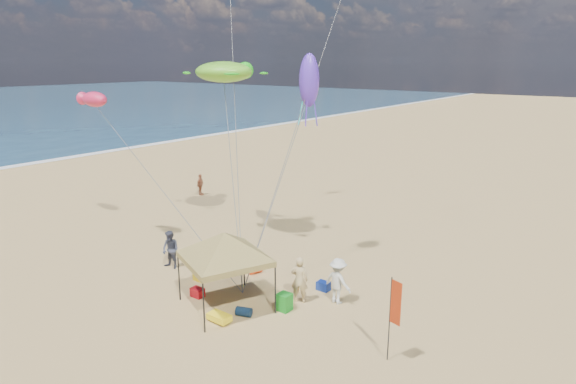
% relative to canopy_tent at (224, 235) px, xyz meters
% --- Properties ---
extents(ground, '(280.00, 280.00, 0.00)m').
position_rel_canopy_tent_xyz_m(ground, '(0.27, 0.69, -3.00)').
color(ground, tan).
rests_on(ground, ground).
extents(canopy_tent, '(5.37, 5.37, 3.61)m').
position_rel_canopy_tent_xyz_m(canopy_tent, '(0.00, 0.00, 0.00)').
color(canopy_tent, black).
rests_on(canopy_tent, ground).
extents(feather_flag, '(0.44, 0.15, 2.93)m').
position_rel_canopy_tent_xyz_m(feather_flag, '(6.93, 0.50, -1.04)').
color(feather_flag, black).
rests_on(feather_flag, ground).
extents(cooler_red, '(0.54, 0.38, 0.38)m').
position_rel_canopy_tent_xyz_m(cooler_red, '(-1.55, -0.12, -2.81)').
color(cooler_red, '#B70E18').
rests_on(cooler_red, ground).
extents(cooler_blue, '(0.54, 0.38, 0.38)m').
position_rel_canopy_tent_xyz_m(cooler_blue, '(2.27, 3.57, -2.81)').
color(cooler_blue, navy).
rests_on(cooler_blue, ground).
extents(bag_navy, '(0.69, 0.54, 0.36)m').
position_rel_canopy_tent_xyz_m(bag_navy, '(1.08, -0.16, -2.82)').
color(bag_navy, '#0B1E33').
rests_on(bag_navy, ground).
extents(bag_orange, '(0.54, 0.69, 0.36)m').
position_rel_canopy_tent_xyz_m(bag_orange, '(-1.20, 3.13, -2.82)').
color(bag_orange, red).
rests_on(bag_orange, ground).
extents(chair_green, '(0.50, 0.50, 0.70)m').
position_rel_canopy_tent_xyz_m(chair_green, '(2.03, 1.15, -2.65)').
color(chair_green, '#18871F').
rests_on(chair_green, ground).
extents(chair_yellow, '(0.50, 0.50, 0.70)m').
position_rel_canopy_tent_xyz_m(chair_yellow, '(-2.67, 1.10, -2.65)').
color(chair_yellow, yellow).
rests_on(chair_yellow, ground).
extents(crate_grey, '(0.34, 0.30, 0.28)m').
position_rel_canopy_tent_xyz_m(crate_grey, '(0.66, -1.00, -2.86)').
color(crate_grey, slate).
rests_on(crate_grey, ground).
extents(beach_cart, '(0.90, 0.50, 0.24)m').
position_rel_canopy_tent_xyz_m(beach_cart, '(0.65, -1.06, -2.80)').
color(beach_cart, yellow).
rests_on(beach_cart, ground).
extents(person_near_a, '(0.83, 0.70, 1.93)m').
position_rel_canopy_tent_xyz_m(person_near_a, '(2.06, 2.11, -2.04)').
color(person_near_a, tan).
rests_on(person_near_a, ground).
extents(person_near_b, '(0.95, 0.77, 1.82)m').
position_rel_canopy_tent_xyz_m(person_near_b, '(-4.75, 1.18, -2.09)').
color(person_near_b, '#3A3D4F').
rests_on(person_near_b, ground).
extents(person_near_c, '(1.32, 0.87, 1.90)m').
position_rel_canopy_tent_xyz_m(person_near_c, '(3.36, 2.95, -2.05)').
color(person_near_c, silver).
rests_on(person_near_c, ground).
extents(person_far_a, '(0.67, 0.98, 1.55)m').
position_rel_canopy_tent_xyz_m(person_far_a, '(-13.52, 11.23, -2.23)').
color(person_far_a, '#A96441').
rests_on(person_far_a, ground).
extents(turtle_kite, '(3.93, 3.62, 1.05)m').
position_rel_canopy_tent_xyz_m(turtle_kite, '(-5.41, 5.74, 5.96)').
color(turtle_kite, '#67C32A').
rests_on(turtle_kite, ground).
extents(fish_kite, '(1.93, 1.41, 0.77)m').
position_rel_canopy_tent_xyz_m(fish_kite, '(-10.32, 1.46, 4.62)').
color(fish_kite, '#DB2551').
rests_on(fish_kite, ground).
extents(squid_kite, '(0.92, 0.92, 2.37)m').
position_rel_canopy_tent_xyz_m(squid_kite, '(-0.16, 5.82, 5.65)').
color(squid_kite, '#5A31D4').
rests_on(squid_kite, ground).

